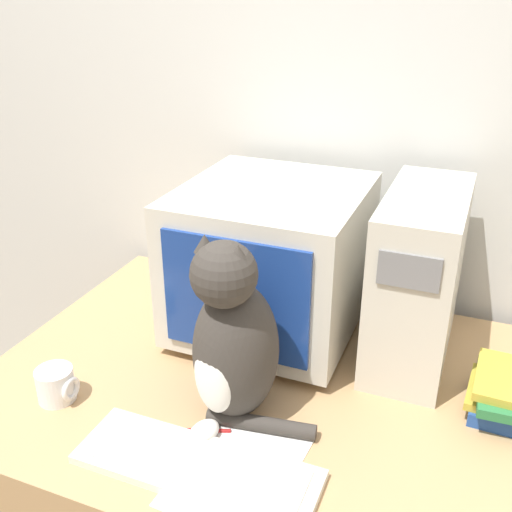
{
  "coord_description": "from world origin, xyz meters",
  "views": [
    {
      "loc": [
        0.41,
        -0.62,
        1.58
      ],
      "look_at": [
        -0.05,
        0.52,
        1.01
      ],
      "focal_mm": 42.0,
      "sensor_mm": 36.0,
      "label": 1
    }
  ],
  "objects_px": {
    "book_stack": "(502,393)",
    "mug": "(57,385)",
    "cat": "(233,342)",
    "keyboard": "(197,466)",
    "crt_monitor": "(272,259)",
    "pen": "(196,430)",
    "computer_tower": "(418,277)"
  },
  "relations": [
    {
      "from": "book_stack",
      "to": "mug",
      "type": "xyz_separation_m",
      "value": [
        -0.93,
        -0.33,
        -0.01
      ]
    },
    {
      "from": "cat",
      "to": "mug",
      "type": "relative_size",
      "value": 4.69
    },
    {
      "from": "keyboard",
      "to": "mug",
      "type": "bearing_deg",
      "value": 169.08
    },
    {
      "from": "keyboard",
      "to": "mug",
      "type": "height_order",
      "value": "mug"
    },
    {
      "from": "keyboard",
      "to": "cat",
      "type": "bearing_deg",
      "value": 89.95
    },
    {
      "from": "crt_monitor",
      "to": "pen",
      "type": "distance_m",
      "value": 0.49
    },
    {
      "from": "crt_monitor",
      "to": "computer_tower",
      "type": "bearing_deg",
      "value": 4.59
    },
    {
      "from": "book_stack",
      "to": "pen",
      "type": "xyz_separation_m",
      "value": [
        -0.59,
        -0.31,
        -0.04
      ]
    },
    {
      "from": "computer_tower",
      "to": "keyboard",
      "type": "relative_size",
      "value": 0.9
    },
    {
      "from": "keyboard",
      "to": "computer_tower",
      "type": "bearing_deg",
      "value": 61.15
    },
    {
      "from": "cat",
      "to": "pen",
      "type": "relative_size",
      "value": 2.99
    },
    {
      "from": "cat",
      "to": "pen",
      "type": "xyz_separation_m",
      "value": [
        -0.05,
        -0.08,
        -0.18
      ]
    },
    {
      "from": "book_stack",
      "to": "mug",
      "type": "height_order",
      "value": "book_stack"
    },
    {
      "from": "computer_tower",
      "to": "mug",
      "type": "height_order",
      "value": "computer_tower"
    },
    {
      "from": "crt_monitor",
      "to": "mug",
      "type": "xyz_separation_m",
      "value": [
        -0.34,
        -0.47,
        -0.17
      ]
    },
    {
      "from": "computer_tower",
      "to": "cat",
      "type": "relative_size",
      "value": 1.03
    },
    {
      "from": "book_stack",
      "to": "pen",
      "type": "height_order",
      "value": "book_stack"
    },
    {
      "from": "keyboard",
      "to": "book_stack",
      "type": "relative_size",
      "value": 2.31
    },
    {
      "from": "keyboard",
      "to": "book_stack",
      "type": "xyz_separation_m",
      "value": [
        0.54,
        0.41,
        0.04
      ]
    },
    {
      "from": "mug",
      "to": "pen",
      "type": "bearing_deg",
      "value": 3.28
    },
    {
      "from": "crt_monitor",
      "to": "mug",
      "type": "relative_size",
      "value": 5.34
    },
    {
      "from": "computer_tower",
      "to": "book_stack",
      "type": "height_order",
      "value": "computer_tower"
    },
    {
      "from": "keyboard",
      "to": "crt_monitor",
      "type": "bearing_deg",
      "value": 95.51
    },
    {
      "from": "crt_monitor",
      "to": "mug",
      "type": "bearing_deg",
      "value": -125.87
    },
    {
      "from": "computer_tower",
      "to": "book_stack",
      "type": "xyz_separation_m",
      "value": [
        0.22,
        -0.16,
        -0.16
      ]
    },
    {
      "from": "mug",
      "to": "cat",
      "type": "bearing_deg",
      "value": 14.77
    },
    {
      "from": "crt_monitor",
      "to": "cat",
      "type": "height_order",
      "value": "cat"
    },
    {
      "from": "keyboard",
      "to": "mug",
      "type": "xyz_separation_m",
      "value": [
        -0.39,
        0.08,
        0.03
      ]
    },
    {
      "from": "computer_tower",
      "to": "pen",
      "type": "distance_m",
      "value": 0.64
    },
    {
      "from": "mug",
      "to": "crt_monitor",
      "type": "bearing_deg",
      "value": 54.13
    },
    {
      "from": "crt_monitor",
      "to": "computer_tower",
      "type": "xyz_separation_m",
      "value": [
        0.37,
        0.03,
        0.01
      ]
    },
    {
      "from": "mug",
      "to": "book_stack",
      "type": "bearing_deg",
      "value": 19.78
    }
  ]
}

